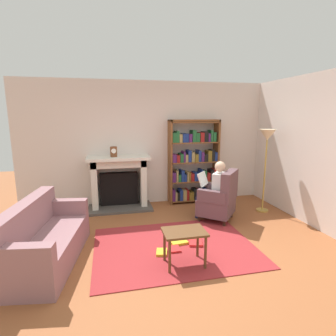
{
  "coord_description": "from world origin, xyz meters",
  "views": [
    {
      "loc": [
        -0.93,
        -3.36,
        1.98
      ],
      "look_at": [
        0.1,
        1.2,
        1.05
      ],
      "focal_mm": 28.67,
      "sensor_mm": 36.0,
      "label": 1
    }
  ],
  "objects_px": {
    "side_table": "(185,236)",
    "sofa_floral": "(44,240)",
    "seated_reader": "(214,188)",
    "armchair_reading": "(220,199)",
    "bookshelf": "(194,163)",
    "floor_lamp": "(267,142)",
    "mantel_clock": "(114,152)",
    "fireplace": "(119,181)"
  },
  "relations": [
    {
      "from": "fireplace",
      "to": "side_table",
      "type": "distance_m",
      "value": 2.62
    },
    {
      "from": "armchair_reading",
      "to": "sofa_floral",
      "type": "bearing_deg",
      "value": -33.09
    },
    {
      "from": "side_table",
      "to": "armchair_reading",
      "type": "bearing_deg",
      "value": 51.36
    },
    {
      "from": "mantel_clock",
      "to": "seated_reader",
      "type": "relative_size",
      "value": 0.18
    },
    {
      "from": "side_table",
      "to": "bookshelf",
      "type": "bearing_deg",
      "value": 69.54
    },
    {
      "from": "fireplace",
      "to": "bookshelf",
      "type": "relative_size",
      "value": 0.71
    },
    {
      "from": "armchair_reading",
      "to": "side_table",
      "type": "bearing_deg",
      "value": 1.59
    },
    {
      "from": "side_table",
      "to": "floor_lamp",
      "type": "xyz_separation_m",
      "value": [
        2.17,
        1.63,
        1.03
      ]
    },
    {
      "from": "bookshelf",
      "to": "floor_lamp",
      "type": "height_order",
      "value": "bookshelf"
    },
    {
      "from": "sofa_floral",
      "to": "seated_reader",
      "type": "bearing_deg",
      "value": -62.78
    },
    {
      "from": "mantel_clock",
      "to": "sofa_floral",
      "type": "distance_m",
      "value": 2.36
    },
    {
      "from": "bookshelf",
      "to": "side_table",
      "type": "xyz_separation_m",
      "value": [
        -0.95,
        -2.54,
        -0.5
      ]
    },
    {
      "from": "fireplace",
      "to": "seated_reader",
      "type": "height_order",
      "value": "seated_reader"
    },
    {
      "from": "floor_lamp",
      "to": "armchair_reading",
      "type": "bearing_deg",
      "value": -166.06
    },
    {
      "from": "armchair_reading",
      "to": "floor_lamp",
      "type": "height_order",
      "value": "floor_lamp"
    },
    {
      "from": "seated_reader",
      "to": "side_table",
      "type": "distance_m",
      "value": 1.76
    },
    {
      "from": "bookshelf",
      "to": "armchair_reading",
      "type": "bearing_deg",
      "value": -83.41
    },
    {
      "from": "floor_lamp",
      "to": "side_table",
      "type": "bearing_deg",
      "value": -143.16
    },
    {
      "from": "mantel_clock",
      "to": "armchair_reading",
      "type": "xyz_separation_m",
      "value": [
        1.91,
        -1.05,
        -0.81
      ]
    },
    {
      "from": "mantel_clock",
      "to": "bookshelf",
      "type": "bearing_deg",
      "value": 4.36
    },
    {
      "from": "sofa_floral",
      "to": "armchair_reading",
      "type": "bearing_deg",
      "value": -64.67
    },
    {
      "from": "mantel_clock",
      "to": "armchair_reading",
      "type": "relative_size",
      "value": 0.22
    },
    {
      "from": "armchair_reading",
      "to": "floor_lamp",
      "type": "distance_m",
      "value": 1.51
    },
    {
      "from": "bookshelf",
      "to": "side_table",
      "type": "height_order",
      "value": "bookshelf"
    },
    {
      "from": "bookshelf",
      "to": "seated_reader",
      "type": "distance_m",
      "value": 1.15
    },
    {
      "from": "fireplace",
      "to": "seated_reader",
      "type": "xyz_separation_m",
      "value": [
        1.72,
        -1.07,
        0.02
      ]
    },
    {
      "from": "fireplace",
      "to": "bookshelf",
      "type": "height_order",
      "value": "bookshelf"
    },
    {
      "from": "fireplace",
      "to": "sofa_floral",
      "type": "xyz_separation_m",
      "value": [
        -1.1,
        -2.02,
        -0.28
      ]
    },
    {
      "from": "side_table",
      "to": "sofa_floral",
      "type": "bearing_deg",
      "value": 165.15
    },
    {
      "from": "bookshelf",
      "to": "floor_lamp",
      "type": "bearing_deg",
      "value": -36.77
    },
    {
      "from": "bookshelf",
      "to": "side_table",
      "type": "bearing_deg",
      "value": -110.46
    },
    {
      "from": "seated_reader",
      "to": "side_table",
      "type": "bearing_deg",
      "value": 5.44
    },
    {
      "from": "mantel_clock",
      "to": "bookshelf",
      "type": "distance_m",
      "value": 1.81
    },
    {
      "from": "seated_reader",
      "to": "armchair_reading",
      "type": "bearing_deg",
      "value": 90.0
    },
    {
      "from": "bookshelf",
      "to": "sofa_floral",
      "type": "bearing_deg",
      "value": -143.46
    },
    {
      "from": "fireplace",
      "to": "bookshelf",
      "type": "bearing_deg",
      "value": 1.24
    },
    {
      "from": "mantel_clock",
      "to": "seated_reader",
      "type": "distance_m",
      "value": 2.15
    },
    {
      "from": "sofa_floral",
      "to": "fireplace",
      "type": "bearing_deg",
      "value": -19.9
    },
    {
      "from": "bookshelf",
      "to": "seated_reader",
      "type": "xyz_separation_m",
      "value": [
        0.05,
        -1.11,
        -0.28
      ]
    },
    {
      "from": "sofa_floral",
      "to": "mantel_clock",
      "type": "bearing_deg",
      "value": -18.99
    },
    {
      "from": "mantel_clock",
      "to": "sofa_floral",
      "type": "xyz_separation_m",
      "value": [
        -1.01,
        -1.92,
        -0.92
      ]
    },
    {
      "from": "armchair_reading",
      "to": "seated_reader",
      "type": "distance_m",
      "value": 0.23
    }
  ]
}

